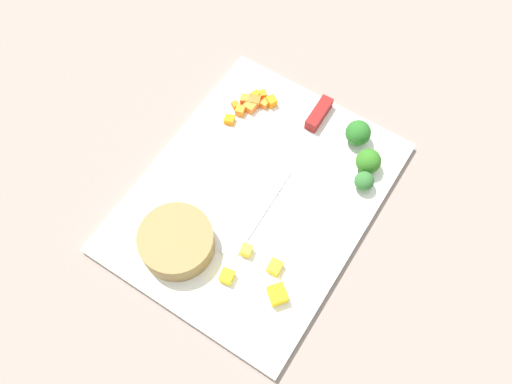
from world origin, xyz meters
TOP-DOWN VIEW (x-y plane):
  - ground_plane at (0.00, 0.00)m, footprint 4.00×4.00m
  - cutting_board at (0.00, 0.00)m, footprint 0.42×0.33m
  - prep_bowl at (0.13, -0.05)m, footprint 0.11×0.11m
  - chef_knife at (-0.10, 0.01)m, footprint 0.30×0.03m
  - carrot_dice_0 at (-0.15, -0.10)m, footprint 0.02×0.01m
  - carrot_dice_1 at (-0.15, -0.07)m, footprint 0.02×0.02m
  - carrot_dice_2 at (-0.12, -0.09)m, footprint 0.02×0.02m
  - carrot_dice_3 at (-0.11, -0.11)m, footprint 0.01×0.01m
  - carrot_dice_4 at (-0.14, -0.09)m, footprint 0.02×0.02m
  - carrot_dice_5 at (-0.11, -0.10)m, footprint 0.02×0.02m
  - carrot_dice_6 at (-0.09, -0.11)m, footprint 0.02×0.02m
  - carrot_dice_7 at (-0.14, -0.07)m, footprint 0.01×0.01m
  - carrot_dice_8 at (-0.16, -0.09)m, footprint 0.02×0.02m
  - carrot_dice_9 at (-0.13, -0.11)m, footprint 0.02×0.02m
  - pepper_dice_0 at (0.13, 0.04)m, footprint 0.02×0.02m
  - pepper_dice_1 at (0.08, 0.04)m, footprint 0.02×0.02m
  - pepper_dice_2 at (0.08, 0.08)m, footprint 0.02×0.02m
  - pepper_dice_3 at (0.11, 0.11)m, footprint 0.03×0.03m
  - broccoli_floret_0 at (-0.16, 0.08)m, footprint 0.04×0.04m
  - broccoli_floret_1 at (-0.10, 0.13)m, footprint 0.03×0.03m
  - broccoli_floret_2 at (-0.13, 0.12)m, footprint 0.04×0.04m

SIDE VIEW (x-z plane):
  - ground_plane at x=0.00m, z-range 0.00..0.00m
  - cutting_board at x=0.00m, z-range 0.00..0.01m
  - carrot_dice_8 at x=-0.16m, z-range 0.01..0.02m
  - carrot_dice_3 at x=-0.11m, z-range 0.01..0.02m
  - carrot_dice_6 at x=-0.09m, z-range 0.01..0.02m
  - carrot_dice_7 at x=-0.14m, z-range 0.01..0.02m
  - carrot_dice_0 at x=-0.15m, z-range 0.01..0.02m
  - carrot_dice_5 at x=-0.11m, z-range 0.01..0.03m
  - chef_knife at x=-0.10m, z-range 0.01..0.03m
  - carrot_dice_2 at x=-0.12m, z-range 0.01..0.03m
  - pepper_dice_2 at x=0.08m, z-range 0.01..0.03m
  - carrot_dice_9 at x=-0.13m, z-range 0.01..0.03m
  - carrot_dice_4 at x=-0.14m, z-range 0.01..0.03m
  - carrot_dice_1 at x=-0.15m, z-range 0.01..0.03m
  - pepper_dice_0 at x=0.13m, z-range 0.01..0.03m
  - pepper_dice_1 at x=0.08m, z-range 0.01..0.03m
  - pepper_dice_3 at x=0.11m, z-range 0.01..0.03m
  - broccoli_floret_1 at x=-0.10m, z-range 0.01..0.04m
  - prep_bowl at x=0.13m, z-range 0.01..0.05m
  - broccoli_floret_2 at x=-0.13m, z-range 0.01..0.05m
  - broccoli_floret_0 at x=-0.16m, z-range 0.01..0.05m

